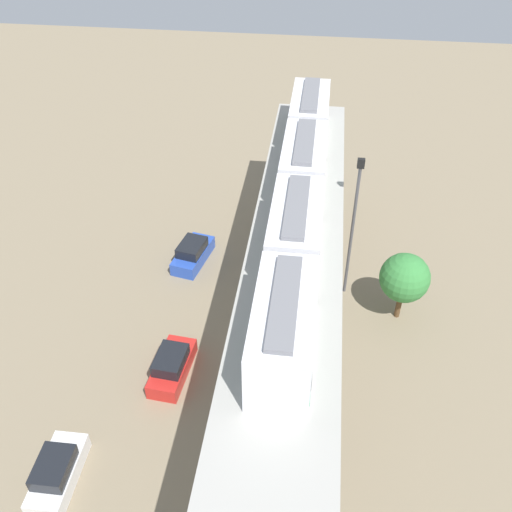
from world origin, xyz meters
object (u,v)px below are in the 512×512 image
Objects in this scene: parked_car_white at (57,472)px; tree_near_viaduct at (405,278)px; train at (300,195)px; parked_car_red at (172,366)px; parked_car_blue at (193,253)px; signal_post at (353,224)px.

parked_car_white is 22.75m from tree_near_viaduct.
parked_car_white is at bearing 51.13° from train.
train is 6.32× the size of parked_car_red.
parked_car_white is at bearing 66.42° from parked_car_red.
parked_car_blue is 0.43× the size of signal_post.
train reaches higher than parked_car_white.
tree_near_viaduct is at bearing 176.67° from parked_car_blue.
signal_post is (-3.40, -2.73, -3.63)m from train.
parked_car_blue is at bearing -79.30° from parked_car_red.
train is 2.63× the size of signal_post.
train is 12.52m from parked_car_blue.
parked_car_blue is (7.80, -4.60, -8.65)m from train.
signal_post reaches higher than tree_near_viaduct.
signal_post is at bearing -30.57° from tree_near_viaduct.
parked_car_blue is at bearing -9.48° from signal_post.
parked_car_white is (3.00, 18.00, 0.00)m from parked_car_blue.
train is 6.50× the size of parked_car_white.
signal_post is at bearing -134.18° from parked_car_red.
parked_car_red is at bearing 107.25° from parked_car_blue.
parked_car_white is at bearing 92.20° from parked_car_blue.
train reaches higher than tree_near_viaduct.
train is 19.26m from parked_car_white.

